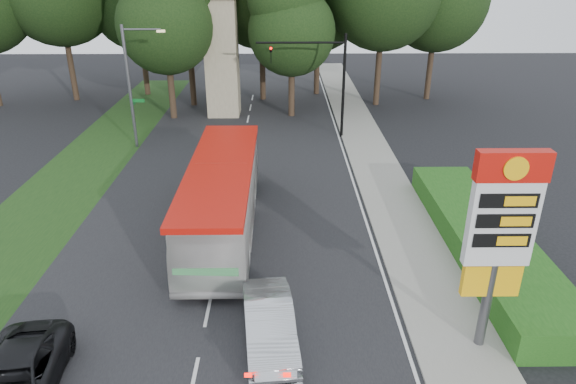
{
  "coord_description": "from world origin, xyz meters",
  "views": [
    {
      "loc": [
        2.73,
        -11.3,
        11.67
      ],
      "look_at": [
        2.98,
        9.54,
        2.2
      ],
      "focal_mm": 32.0,
      "sensor_mm": 36.0,
      "label": 1
    }
  ],
  "objects_px": {
    "gas_station_pylon": "(501,227)",
    "suv_charcoal": "(15,380)",
    "traffic_signal_mast": "(325,72)",
    "monument": "(222,51)",
    "transit_bus": "(222,198)",
    "streetlight_signs": "(132,82)",
    "sedan_silver": "(269,324)"
  },
  "relations": [
    {
      "from": "streetlight_signs",
      "to": "gas_station_pylon",
      "type": "bearing_deg",
      "value": -51.04
    },
    {
      "from": "suv_charcoal",
      "to": "traffic_signal_mast",
      "type": "bearing_deg",
      "value": 59.66
    },
    {
      "from": "gas_station_pylon",
      "to": "transit_bus",
      "type": "relative_size",
      "value": 0.58
    },
    {
      "from": "traffic_signal_mast",
      "to": "sedan_silver",
      "type": "distance_m",
      "value": 22.39
    },
    {
      "from": "gas_station_pylon",
      "to": "traffic_signal_mast",
      "type": "distance_m",
      "value": 22.29
    },
    {
      "from": "streetlight_signs",
      "to": "suv_charcoal",
      "type": "bearing_deg",
      "value": -84.74
    },
    {
      "from": "streetlight_signs",
      "to": "suv_charcoal",
      "type": "height_order",
      "value": "streetlight_signs"
    },
    {
      "from": "streetlight_signs",
      "to": "sedan_silver",
      "type": "height_order",
      "value": "streetlight_signs"
    },
    {
      "from": "streetlight_signs",
      "to": "transit_bus",
      "type": "xyz_separation_m",
      "value": [
        6.95,
        -11.96,
        -2.78
      ]
    },
    {
      "from": "streetlight_signs",
      "to": "sedan_silver",
      "type": "relative_size",
      "value": 1.75
    },
    {
      "from": "sedan_silver",
      "to": "traffic_signal_mast",
      "type": "bearing_deg",
      "value": 74.83
    },
    {
      "from": "sedan_silver",
      "to": "suv_charcoal",
      "type": "distance_m",
      "value": 7.59
    },
    {
      "from": "traffic_signal_mast",
      "to": "streetlight_signs",
      "type": "xyz_separation_m",
      "value": [
        -12.67,
        -1.99,
        -0.23
      ]
    },
    {
      "from": "traffic_signal_mast",
      "to": "monument",
      "type": "xyz_separation_m",
      "value": [
        -7.68,
        6.0,
        0.43
      ]
    },
    {
      "from": "sedan_silver",
      "to": "streetlight_signs",
      "type": "bearing_deg",
      "value": 108.8
    },
    {
      "from": "sedan_silver",
      "to": "monument",
      "type": "bearing_deg",
      "value": 92.46
    },
    {
      "from": "transit_bus",
      "to": "suv_charcoal",
      "type": "distance_m",
      "value": 11.31
    },
    {
      "from": "suv_charcoal",
      "to": "streetlight_signs",
      "type": "bearing_deg",
      "value": 88.74
    },
    {
      "from": "gas_station_pylon",
      "to": "sedan_silver",
      "type": "bearing_deg",
      "value": 178.16
    },
    {
      "from": "traffic_signal_mast",
      "to": "suv_charcoal",
      "type": "xyz_separation_m",
      "value": [
        -10.63,
        -24.08,
        -3.99
      ]
    },
    {
      "from": "transit_bus",
      "to": "streetlight_signs",
      "type": "bearing_deg",
      "value": 119.79
    },
    {
      "from": "streetlight_signs",
      "to": "monument",
      "type": "xyz_separation_m",
      "value": [
        4.99,
        7.99,
        0.67
      ]
    },
    {
      "from": "monument",
      "to": "suv_charcoal",
      "type": "relative_size",
      "value": 2.05
    },
    {
      "from": "transit_bus",
      "to": "sedan_silver",
      "type": "relative_size",
      "value": 2.6
    },
    {
      "from": "streetlight_signs",
      "to": "sedan_silver",
      "type": "bearing_deg",
      "value": -64.91
    },
    {
      "from": "traffic_signal_mast",
      "to": "suv_charcoal",
      "type": "relative_size",
      "value": 1.47
    },
    {
      "from": "streetlight_signs",
      "to": "suv_charcoal",
      "type": "relative_size",
      "value": 1.63
    },
    {
      "from": "gas_station_pylon",
      "to": "suv_charcoal",
      "type": "relative_size",
      "value": 1.4
    },
    {
      "from": "monument",
      "to": "transit_bus",
      "type": "relative_size",
      "value": 0.85
    },
    {
      "from": "gas_station_pylon",
      "to": "transit_bus",
      "type": "height_order",
      "value": "gas_station_pylon"
    },
    {
      "from": "traffic_signal_mast",
      "to": "monument",
      "type": "distance_m",
      "value": 9.76
    },
    {
      "from": "transit_bus",
      "to": "sedan_silver",
      "type": "distance_m",
      "value": 8.22
    }
  ]
}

